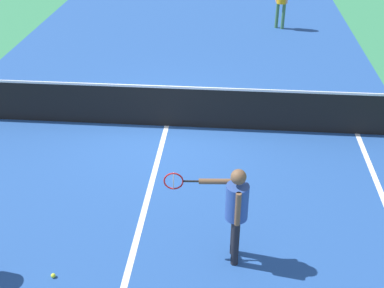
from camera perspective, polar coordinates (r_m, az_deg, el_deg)
name	(u,v)px	position (r m, az deg, el deg)	size (l,w,h in m)	color
ground_plane	(167,126)	(10.80, -2.95, 2.13)	(60.00, 60.00, 0.00)	#337F51
court_surface_inbounds	(167,126)	(10.80, -2.95, 2.13)	(10.62, 24.40, 0.00)	#234C93
line_center_service	(142,220)	(8.19, -5.87, -8.77)	(0.10, 6.40, 0.01)	white
net	(166,106)	(10.57, -3.02, 4.47)	(9.80, 0.09, 1.07)	#33383D
player_near	(235,206)	(6.89, 4.98, -7.20)	(1.19, 0.44, 1.58)	black
tennis_ball_mid_court	(53,276)	(7.48, -15.85, -14.51)	(0.07, 0.07, 0.07)	#CCE033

